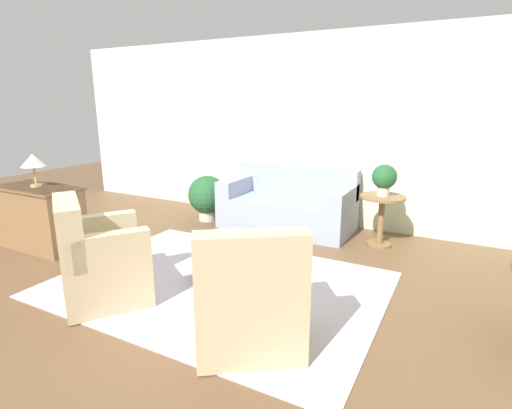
{
  "coord_description": "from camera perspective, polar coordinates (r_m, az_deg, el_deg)",
  "views": [
    {
      "loc": [
        2.13,
        -3.15,
        1.84
      ],
      "look_at": [
        0.15,
        0.55,
        0.75
      ],
      "focal_mm": 28.0,
      "sensor_mm": 36.0,
      "label": 1
    }
  ],
  "objects": [
    {
      "name": "table_lamp",
      "position": [
        5.65,
        -29.24,
        5.4
      ],
      "size": [
        0.29,
        0.29,
        0.41
      ],
      "color": "tan",
      "rests_on": "dresser"
    },
    {
      "name": "ottoman_table",
      "position": [
        4.2,
        -3.4,
        -7.08
      ],
      "size": [
        0.8,
        0.8,
        0.45
      ],
      "color": "#8E99B2",
      "rests_on": "rug"
    },
    {
      "name": "dresser",
      "position": [
        5.78,
        -28.38,
        -1.48
      ],
      "size": [
        1.15,
        0.56,
        0.8
      ],
      "color": "olive",
      "rests_on": "ground_plane"
    },
    {
      "name": "potted_plant_floor",
      "position": [
        6.32,
        -6.97,
        1.25
      ],
      "size": [
        0.6,
        0.6,
        0.71
      ],
      "color": "beige",
      "rests_on": "ground_plane"
    },
    {
      "name": "armchair_right",
      "position": [
        3.07,
        -1.05,
        -13.64
      ],
      "size": [
        1.06,
        1.05,
        0.99
      ],
      "color": "#C6B289",
      "rests_on": "rug"
    },
    {
      "name": "couch",
      "position": [
        5.94,
        4.58,
        -0.24
      ],
      "size": [
        1.91,
        0.92,
        0.88
      ],
      "color": "#8E99B2",
      "rests_on": "ground_plane"
    },
    {
      "name": "armchair_left",
      "position": [
        4.04,
        -21.62,
        -7.57
      ],
      "size": [
        1.06,
        1.05,
        0.99
      ],
      "color": "#C6B289",
      "rests_on": "rug"
    },
    {
      "name": "potted_plant_on_side_table",
      "position": [
        5.29,
        17.86,
        3.63
      ],
      "size": [
        0.31,
        0.31,
        0.4
      ],
      "color": "beige",
      "rests_on": "side_table"
    },
    {
      "name": "rug",
      "position": [
        4.22,
        -5.44,
        -11.28
      ],
      "size": [
        3.27,
        2.37,
        0.01
      ],
      "color": "#BCB2C1",
      "rests_on": "ground_plane"
    },
    {
      "name": "wall_back",
      "position": [
        6.2,
        8.15,
        10.37
      ],
      "size": [
        9.2,
        0.12,
        2.8
      ],
      "color": "beige",
      "rests_on": "ground_plane"
    },
    {
      "name": "ground_plane",
      "position": [
        4.22,
        -5.43,
        -11.34
      ],
      "size": [
        16.0,
        16.0,
        0.0
      ],
      "primitive_type": "plane",
      "color": "brown"
    },
    {
      "name": "side_table",
      "position": [
        5.39,
        17.5,
        -0.97
      ],
      "size": [
        0.57,
        0.57,
        0.67
      ],
      "color": "olive",
      "rests_on": "ground_plane"
    }
  ]
}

